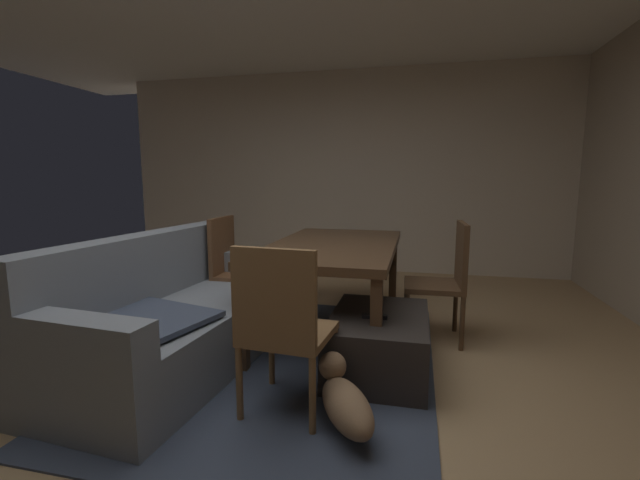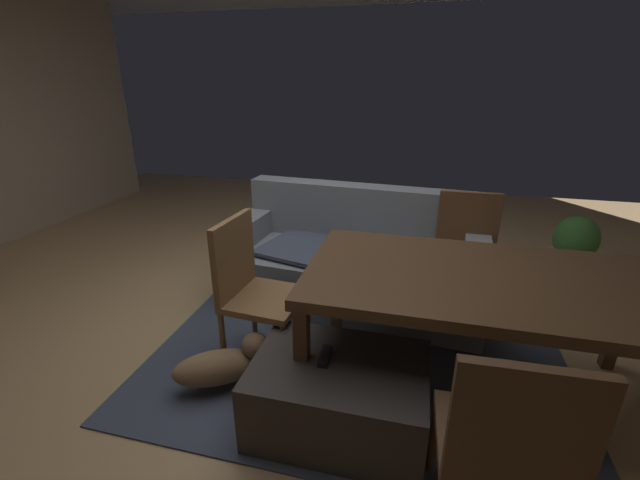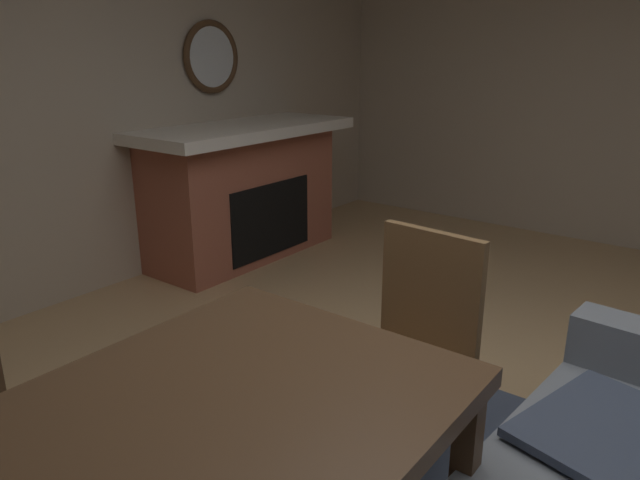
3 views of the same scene
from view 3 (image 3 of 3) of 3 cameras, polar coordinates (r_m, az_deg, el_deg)
name	(u,v)px [view 3 (image 3 of 3)]	position (r m, az deg, el deg)	size (l,w,h in m)	color
wall_back_fireplace_side	(15,93)	(3.99, -27.44, 12.52)	(7.65, 0.12, 2.69)	#B7A893
fireplace	(244,191)	(4.66, -7.39, 4.75)	(1.80, 0.76, 1.05)	#9E5642
round_wall_mirror	(212,57)	(4.74, -10.47, 17.04)	(0.54, 0.05, 0.54)	#4C331E
ottoman_coffee_table	(216,448)	(2.32, -10.01, -19.24)	(0.86, 0.62, 0.39)	#2D2826
tv_remote	(234,392)	(2.23, -8.36, -14.35)	(0.05, 0.16, 0.02)	black
dining_chair_west	(413,336)	(2.35, 9.05, -9.22)	(0.47, 0.47, 0.93)	brown
small_dog	(349,382)	(2.71, 2.82, -13.59)	(0.53, 0.42, 0.29)	#8C6B4C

